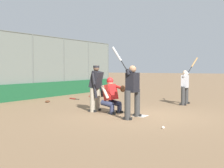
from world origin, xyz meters
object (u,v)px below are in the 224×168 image
object	(u,v)px
umpire_home	(96,87)
spare_bat_near_backstop	(93,96)
spare_bat_by_padding	(73,99)
baseball_loose	(163,127)
batter_at_plate	(132,89)
catcher_behind_plate	(112,95)
batter_on_deck	(185,86)
fielding_glove_on_dirt	(48,101)

from	to	relation	value
umpire_home	spare_bat_near_backstop	size ratio (longest dim) A/B	2.08
spare_bat_by_padding	baseball_loose	xyz separation A→B (m)	(4.98, 6.75, 0.00)
batter_at_plate	spare_bat_by_padding	bearing A→B (deg)	-128.22
catcher_behind_plate	spare_bat_by_padding	world-z (taller)	catcher_behind_plate
batter_at_plate	spare_bat_near_backstop	world-z (taller)	batter_at_plate
spare_bat_near_backstop	baseball_loose	distance (m)	9.22
batter_at_plate	umpire_home	size ratio (longest dim) A/B	1.33
baseball_loose	spare_bat_near_backstop	bearing A→B (deg)	-134.82
batter_on_deck	spare_bat_near_backstop	distance (m)	5.51
catcher_behind_plate	spare_bat_near_backstop	bearing A→B (deg)	-132.84
batter_on_deck	spare_bat_near_backstop	world-z (taller)	batter_on_deck
batter_on_deck	fielding_glove_on_dirt	distance (m)	6.29
umpire_home	fielding_glove_on_dirt	distance (m)	3.90
batter_at_plate	spare_bat_near_backstop	size ratio (longest dim) A/B	2.76
baseball_loose	batter_on_deck	bearing A→B (deg)	-168.50
batter_on_deck	baseball_loose	world-z (taller)	batter_on_deck
catcher_behind_plate	spare_bat_by_padding	xyz separation A→B (m)	(-3.20, -4.14, -0.63)
batter_on_deck	spare_bat_by_padding	world-z (taller)	batter_on_deck
umpire_home	fielding_glove_on_dirt	xyz separation A→B (m)	(-1.34, -3.56, -0.86)
baseball_loose	umpire_home	bearing A→B (deg)	-119.40
batter_at_plate	batter_on_deck	bearing A→B (deg)	173.43
umpire_home	baseball_loose	bearing A→B (deg)	54.59
spare_bat_near_backstop	fielding_glove_on_dirt	bearing A→B (deg)	92.16
catcher_behind_plate	batter_on_deck	bearing A→B (deg)	166.65
batter_on_deck	spare_bat_near_backstop	xyz separation A→B (m)	(-0.85, -5.39, -0.78)
fielding_glove_on_dirt	spare_bat_by_padding	bearing A→B (deg)	175.12
catcher_behind_plate	umpire_home	bearing A→B (deg)	-90.70
spare_bat_near_backstop	spare_bat_by_padding	world-z (taller)	same
umpire_home	spare_bat_by_padding	xyz separation A→B (m)	(-3.10, -3.41, -0.88)
batter_on_deck	spare_bat_near_backstop	bearing A→B (deg)	76.81
batter_on_deck	fielding_glove_on_dirt	xyz separation A→B (m)	(2.42, -5.75, -0.77)
baseball_loose	fielding_glove_on_dirt	bearing A→B (deg)	-115.05
catcher_behind_plate	batter_on_deck	world-z (taller)	batter_on_deck
umpire_home	batter_at_plate	bearing A→B (deg)	62.64
umpire_home	spare_bat_near_backstop	xyz separation A→B (m)	(-4.61, -3.20, -0.88)
batter_on_deck	batter_at_plate	bearing A→B (deg)	171.44
catcher_behind_plate	fielding_glove_on_dirt	distance (m)	4.57
umpire_home	spare_bat_by_padding	distance (m)	4.69
batter_on_deck	fielding_glove_on_dirt	world-z (taller)	batter_on_deck
batter_at_plate	fielding_glove_on_dirt	bearing A→B (deg)	-113.09
fielding_glove_on_dirt	baseball_loose	xyz separation A→B (m)	(3.22, 6.90, -0.01)
batter_on_deck	baseball_loose	size ratio (longest dim) A/B	28.03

